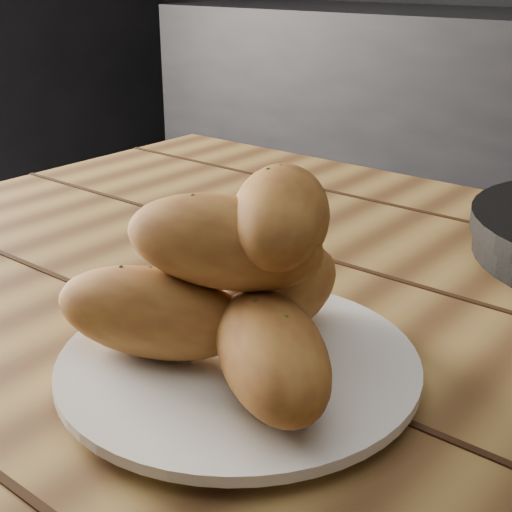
% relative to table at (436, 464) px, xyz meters
% --- Properties ---
extents(table, '(1.38, 0.87, 0.75)m').
position_rel_table_xyz_m(table, '(0.00, 0.00, 0.00)').
color(table, olive).
rests_on(table, ground).
extents(plate, '(0.26, 0.26, 0.02)m').
position_rel_table_xyz_m(plate, '(-0.11, -0.13, 0.11)').
color(plate, white).
rests_on(plate, table).
extents(bread_rolls, '(0.26, 0.22, 0.14)m').
position_rel_table_xyz_m(bread_rolls, '(-0.11, -0.12, 0.18)').
color(bread_rolls, '#B37D31').
rests_on(bread_rolls, plate).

